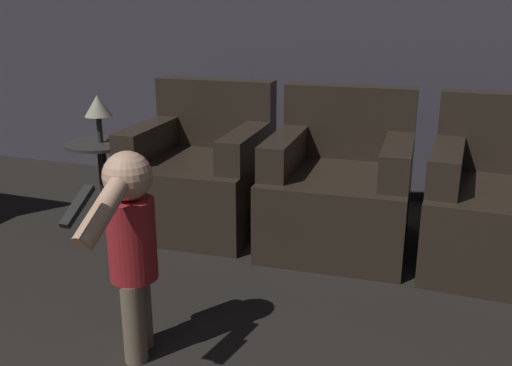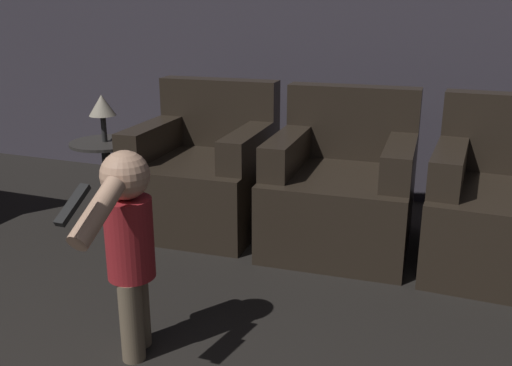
# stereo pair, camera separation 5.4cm
# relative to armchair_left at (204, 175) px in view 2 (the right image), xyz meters

# --- Properties ---
(wall_back) EXTENTS (8.40, 0.05, 2.60)m
(wall_back) POSITION_rel_armchair_left_xyz_m (0.62, 0.95, 0.98)
(wall_back) COLOR #3D3842
(wall_back) RESTS_ON ground_plane
(armchair_left) EXTENTS (0.86, 0.92, 0.91)m
(armchair_left) POSITION_rel_armchair_left_xyz_m (0.00, 0.00, 0.00)
(armchair_left) COLOR black
(armchair_left) RESTS_ON ground_plane
(armchair_middle) EXTENTS (0.86, 0.92, 0.91)m
(armchair_middle) POSITION_rel_armchair_left_xyz_m (0.92, -0.00, 0.00)
(armchair_middle) COLOR black
(armchair_middle) RESTS_ON ground_plane
(armchair_right) EXTENTS (0.83, 0.90, 0.91)m
(armchair_right) POSITION_rel_armchair_left_xyz_m (1.84, 0.00, 0.00)
(armchair_right) COLOR black
(armchair_right) RESTS_ON ground_plane
(person_toddler) EXTENTS (0.19, 0.58, 0.87)m
(person_toddler) POSITION_rel_armchair_left_xyz_m (0.39, -1.46, 0.19)
(person_toddler) COLOR brown
(person_toddler) RESTS_ON ground_plane
(side_table) EXTENTS (0.48, 0.48, 0.50)m
(side_table) POSITION_rel_armchair_left_xyz_m (-0.72, -0.05, 0.09)
(side_table) COLOR black
(side_table) RESTS_ON ground_plane
(lamp) EXTENTS (0.18, 0.18, 0.32)m
(lamp) POSITION_rel_armchair_left_xyz_m (-0.72, -0.05, 0.41)
(lamp) COLOR #262626
(lamp) RESTS_ON side_table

